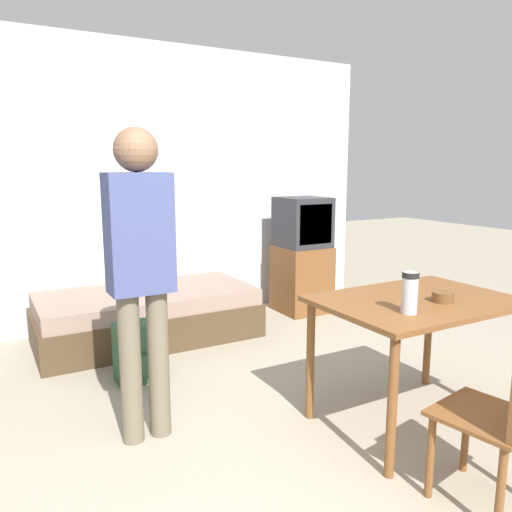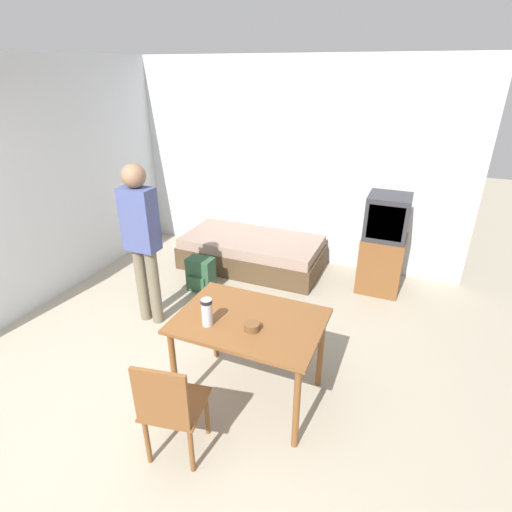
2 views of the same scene
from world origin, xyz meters
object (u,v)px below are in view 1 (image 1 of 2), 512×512
(daybed, at_px, (148,315))
(tv, at_px, (302,256))
(backpack, at_px, (138,352))
(dining_table, at_px, (416,315))
(wooden_chair, at_px, (507,409))
(thermos_flask, at_px, (410,291))
(person_standing, at_px, (140,263))
(mate_bowl, at_px, (443,297))

(daybed, xyz_separation_m, tv, (1.71, 0.06, 0.38))
(tv, xyz_separation_m, backpack, (-2.04, -0.90, -0.38))
(tv, distance_m, dining_table, 2.42)
(tv, height_order, wooden_chair, tv)
(tv, bearing_deg, backpack, -156.24)
(backpack, bearing_deg, dining_table, -47.69)
(thermos_flask, relative_size, backpack, 0.51)
(wooden_chair, relative_size, backpack, 2.02)
(daybed, xyz_separation_m, person_standing, (-0.51, -1.62, 0.80))
(daybed, relative_size, thermos_flask, 8.58)
(wooden_chair, relative_size, mate_bowl, 7.22)
(mate_bowl, height_order, backpack, mate_bowl)
(daybed, relative_size, dining_table, 1.68)
(wooden_chair, xyz_separation_m, mate_bowl, (0.33, 0.65, 0.31))
(daybed, xyz_separation_m, dining_table, (0.94, -2.23, 0.46))
(mate_bowl, bearing_deg, thermos_flask, -168.53)
(daybed, height_order, mate_bowl, mate_bowl)
(backpack, bearing_deg, person_standing, -102.84)
(thermos_flask, bearing_deg, dining_table, 35.34)
(dining_table, distance_m, backpack, 1.95)
(daybed, height_order, dining_table, dining_table)
(mate_bowl, bearing_deg, tv, 73.94)
(thermos_flask, bearing_deg, mate_bowl, 11.47)
(wooden_chair, relative_size, person_standing, 0.50)
(wooden_chair, relative_size, thermos_flask, 3.93)
(wooden_chair, distance_m, person_standing, 1.90)
(wooden_chair, bearing_deg, person_standing, 130.95)
(person_standing, bearing_deg, mate_bowl, -25.68)
(dining_table, height_order, backpack, dining_table)
(person_standing, height_order, thermos_flask, person_standing)
(dining_table, distance_m, thermos_flask, 0.39)
(wooden_chair, bearing_deg, thermos_flask, 91.15)
(wooden_chair, height_order, person_standing, person_standing)
(daybed, distance_m, mate_bowl, 2.63)
(tv, relative_size, mate_bowl, 10.06)
(dining_table, xyz_separation_m, person_standing, (-1.45, 0.61, 0.34))
(daybed, bearing_deg, thermos_flask, -74.40)
(daybed, bearing_deg, dining_table, -67.14)
(dining_table, distance_m, mate_bowl, 0.19)
(person_standing, bearing_deg, backpack, 77.16)
(tv, relative_size, thermos_flask, 5.48)
(dining_table, relative_size, person_standing, 0.65)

